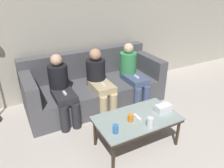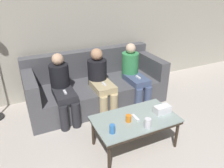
{
  "view_description": "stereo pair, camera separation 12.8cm",
  "coord_description": "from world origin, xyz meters",
  "px_view_note": "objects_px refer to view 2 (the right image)",
  "views": [
    {
      "loc": [
        -1.35,
        -0.37,
        2.06
      ],
      "look_at": [
        0.0,
        2.19,
        0.66
      ],
      "focal_mm": 35.0,
      "sensor_mm": 36.0,
      "label": 1
    },
    {
      "loc": [
        -1.24,
        -0.43,
        2.06
      ],
      "look_at": [
        0.0,
        2.19,
        0.66
      ],
      "focal_mm": 35.0,
      "sensor_mm": 36.0,
      "label": 2
    }
  ],
  "objects_px": {
    "game_remote": "(135,118)",
    "cup_near_right": "(112,129)",
    "coffee_table": "(135,121)",
    "cup_far_center": "(148,123)",
    "seated_person_mid_right": "(134,73)",
    "seated_person_mid_left": "(100,79)",
    "seated_person_left_end": "(62,87)",
    "couch": "(95,86)",
    "cup_near_left": "(128,118)",
    "tissue_box": "(162,109)"
  },
  "relations": [
    {
      "from": "couch",
      "to": "game_remote",
      "type": "height_order",
      "value": "couch"
    },
    {
      "from": "cup_near_left",
      "to": "game_remote",
      "type": "xyz_separation_m",
      "value": [
        0.12,
        0.02,
        -0.04
      ]
    },
    {
      "from": "cup_near_left",
      "to": "cup_far_center",
      "type": "height_order",
      "value": "cup_far_center"
    },
    {
      "from": "cup_near_right",
      "to": "seated_person_left_end",
      "type": "bearing_deg",
      "value": 102.67
    },
    {
      "from": "cup_near_right",
      "to": "seated_person_mid_left",
      "type": "distance_m",
      "value": 1.3
    },
    {
      "from": "seated_person_mid_left",
      "to": "tissue_box",
      "type": "bearing_deg",
      "value": -69.66
    },
    {
      "from": "tissue_box",
      "to": "seated_person_mid_left",
      "type": "distance_m",
      "value": 1.22
    },
    {
      "from": "coffee_table",
      "to": "cup_far_center",
      "type": "height_order",
      "value": "cup_far_center"
    },
    {
      "from": "couch",
      "to": "tissue_box",
      "type": "relative_size",
      "value": 10.84
    },
    {
      "from": "game_remote",
      "to": "seated_person_mid_left",
      "type": "relative_size",
      "value": 0.14
    },
    {
      "from": "couch",
      "to": "cup_near_right",
      "type": "bearing_deg",
      "value": -103.77
    },
    {
      "from": "cup_near_left",
      "to": "cup_far_center",
      "type": "distance_m",
      "value": 0.25
    },
    {
      "from": "coffee_table",
      "to": "game_remote",
      "type": "height_order",
      "value": "game_remote"
    },
    {
      "from": "couch",
      "to": "game_remote",
      "type": "xyz_separation_m",
      "value": [
        0.03,
        -1.35,
        0.14
      ]
    },
    {
      "from": "game_remote",
      "to": "cup_near_left",
      "type": "bearing_deg",
      "value": -169.66
    },
    {
      "from": "cup_far_center",
      "to": "couch",
      "type": "bearing_deg",
      "value": 92.42
    },
    {
      "from": "game_remote",
      "to": "seated_person_mid_right",
      "type": "height_order",
      "value": "seated_person_mid_right"
    },
    {
      "from": "couch",
      "to": "coffee_table",
      "type": "bearing_deg",
      "value": -88.69
    },
    {
      "from": "game_remote",
      "to": "cup_near_right",
      "type": "bearing_deg",
      "value": -160.68
    },
    {
      "from": "coffee_table",
      "to": "seated_person_mid_left",
      "type": "height_order",
      "value": "seated_person_mid_left"
    },
    {
      "from": "seated_person_mid_right",
      "to": "seated_person_mid_left",
      "type": "bearing_deg",
      "value": 179.11
    },
    {
      "from": "couch",
      "to": "cup_near_left",
      "type": "xyz_separation_m",
      "value": [
        -0.08,
        -1.37,
        0.17
      ]
    },
    {
      "from": "cup_far_center",
      "to": "game_remote",
      "type": "relative_size",
      "value": 0.8
    },
    {
      "from": "couch",
      "to": "cup_near_left",
      "type": "bearing_deg",
      "value": -93.54
    },
    {
      "from": "cup_far_center",
      "to": "seated_person_mid_right",
      "type": "height_order",
      "value": "seated_person_mid_right"
    },
    {
      "from": "cup_near_left",
      "to": "seated_person_left_end",
      "type": "relative_size",
      "value": 0.09
    },
    {
      "from": "seated_person_left_end",
      "to": "seated_person_mid_right",
      "type": "distance_m",
      "value": 1.28
    },
    {
      "from": "coffee_table",
      "to": "seated_person_mid_left",
      "type": "xyz_separation_m",
      "value": [
        -0.03,
        1.1,
        0.15
      ]
    },
    {
      "from": "cup_far_center",
      "to": "seated_person_mid_left",
      "type": "xyz_separation_m",
      "value": [
        -0.07,
        1.33,
        0.05
      ]
    },
    {
      "from": "couch",
      "to": "coffee_table",
      "type": "distance_m",
      "value": 1.35
    },
    {
      "from": "cup_near_left",
      "to": "game_remote",
      "type": "height_order",
      "value": "cup_near_left"
    },
    {
      "from": "coffee_table",
      "to": "cup_far_center",
      "type": "xyz_separation_m",
      "value": [
        0.04,
        -0.22,
        0.1
      ]
    },
    {
      "from": "coffee_table",
      "to": "tissue_box",
      "type": "height_order",
      "value": "tissue_box"
    },
    {
      "from": "couch",
      "to": "cup_near_right",
      "type": "xyz_separation_m",
      "value": [
        -0.36,
        -1.49,
        0.18
      ]
    },
    {
      "from": "couch",
      "to": "cup_far_center",
      "type": "bearing_deg",
      "value": -87.58
    },
    {
      "from": "couch",
      "to": "tissue_box",
      "type": "height_order",
      "value": "couch"
    },
    {
      "from": "cup_near_left",
      "to": "cup_far_center",
      "type": "xyz_separation_m",
      "value": [
        0.15,
        -0.2,
        0.01
      ]
    },
    {
      "from": "tissue_box",
      "to": "seated_person_mid_left",
      "type": "bearing_deg",
      "value": 110.34
    },
    {
      "from": "seated_person_left_end",
      "to": "seated_person_mid_left",
      "type": "xyz_separation_m",
      "value": [
        0.64,
        0.01,
        0.0
      ]
    },
    {
      "from": "game_remote",
      "to": "couch",
      "type": "bearing_deg",
      "value": 91.31
    },
    {
      "from": "seated_person_mid_right",
      "to": "tissue_box",
      "type": "bearing_deg",
      "value": -100.92
    },
    {
      "from": "seated_person_left_end",
      "to": "seated_person_mid_right",
      "type": "bearing_deg",
      "value": -0.01
    },
    {
      "from": "cup_far_center",
      "to": "seated_person_mid_left",
      "type": "bearing_deg",
      "value": 92.87
    },
    {
      "from": "coffee_table",
      "to": "seated_person_mid_right",
      "type": "distance_m",
      "value": 1.26
    },
    {
      "from": "tissue_box",
      "to": "seated_person_mid_right",
      "type": "distance_m",
      "value": 1.15
    },
    {
      "from": "cup_near_left",
      "to": "cup_far_center",
      "type": "relative_size",
      "value": 0.76
    },
    {
      "from": "coffee_table",
      "to": "seated_person_mid_right",
      "type": "relative_size",
      "value": 1.03
    },
    {
      "from": "game_remote",
      "to": "seated_person_left_end",
      "type": "relative_size",
      "value": 0.14
    },
    {
      "from": "cup_near_right",
      "to": "cup_far_center",
      "type": "bearing_deg",
      "value": -11.04
    },
    {
      "from": "seated_person_mid_left",
      "to": "cup_near_right",
      "type": "bearing_deg",
      "value": -106.34
    }
  ]
}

